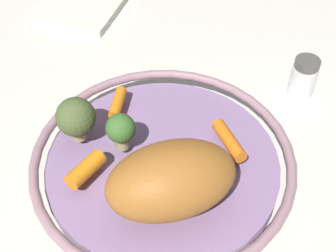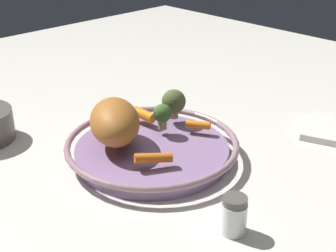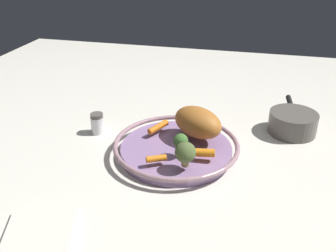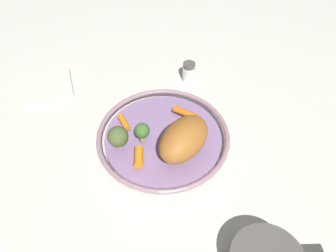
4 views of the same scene
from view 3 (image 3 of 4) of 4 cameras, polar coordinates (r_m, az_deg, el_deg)
ground_plane at (r=0.98m, az=1.26°, el=-4.48°), size 2.02×2.02×0.00m
serving_bowl at (r=0.97m, az=1.27°, el=-3.45°), size 0.33×0.33×0.04m
roast_chicken_piece at (r=0.98m, az=4.64°, el=0.59°), size 0.16×0.17×0.08m
baby_carrot_center at (r=0.90m, az=5.63°, el=-4.16°), size 0.02×0.05×0.02m
baby_carrot_back at (r=1.02m, az=-1.55°, el=-0.17°), size 0.07×0.05×0.02m
baby_carrot_near_rim at (r=0.88m, az=-1.83°, el=-5.07°), size 0.04×0.05×0.02m
broccoli_floret_edge at (r=0.90m, az=1.98°, el=-2.46°), size 0.04×0.04×0.05m
broccoli_floret_large at (r=0.85m, az=2.71°, el=-4.16°), size 0.05×0.05×0.06m
salt_shaker at (r=1.09m, az=-10.90°, el=0.39°), size 0.04×0.04×0.06m
saucepan at (r=1.13m, az=18.77°, el=0.52°), size 0.21×0.14×0.06m
dish_towel at (r=0.78m, az=-19.40°, el=-15.36°), size 0.17×0.16×0.01m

